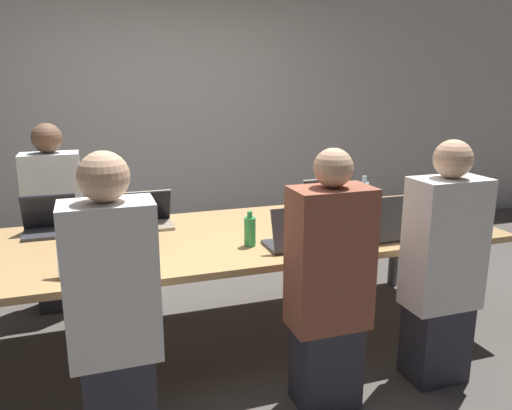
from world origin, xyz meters
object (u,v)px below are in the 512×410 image
(person_near_left, at_px, (114,310))
(laptop_far_midleft, at_px, (148,216))
(laptop_near_left, at_px, (95,256))
(person_far_left, at_px, (55,221))
(cup_near_right, at_px, (346,233))
(person_near_right, at_px, (442,269))
(cup_near_left, at_px, (143,254))
(person_near_midright, at_px, (329,287))
(bottle_near_midright, at_px, (250,231))
(stapler, at_px, (289,227))
(laptop_far_right, at_px, (322,201))
(cup_far_midleft, at_px, (111,226))
(laptop_near_midright, at_px, (295,237))
(bottle_far_left, at_px, (89,220))
(laptop_far_left, at_px, (50,222))
(laptop_near_right, at_px, (393,226))
(bottle_far_right, at_px, (364,197))

(person_near_left, xyz_separation_m, laptop_far_midleft, (0.29, 1.13, 0.12))
(laptop_near_left, height_order, person_far_left, person_far_left)
(cup_near_right, xyz_separation_m, laptop_far_midleft, (-1.11, 0.69, 0.03))
(person_near_right, bearing_deg, cup_near_left, -17.03)
(person_near_midright, distance_m, bottle_near_midright, 0.63)
(cup_near_right, bearing_deg, stapler, 132.60)
(laptop_far_right, bearing_deg, person_far_left, 164.93)
(cup_near_left, height_order, cup_far_midleft, same)
(laptop_near_midright, xyz_separation_m, stapler, (0.10, 0.33, -0.05))
(stapler, bearing_deg, bottle_far_left, 154.23)
(cup_near_right, height_order, person_near_left, person_near_left)
(cup_near_left, relative_size, laptop_far_left, 0.28)
(laptop_far_left, xyz_separation_m, person_far_left, (0.00, 0.47, -0.12))
(laptop_far_right, bearing_deg, cup_far_midleft, -177.14)
(cup_near_right, bearing_deg, cup_far_midleft, 155.46)
(laptop_far_midleft, bearing_deg, person_near_left, -104.44)
(person_far_left, bearing_deg, laptop_near_midright, -42.73)
(person_near_left, xyz_separation_m, stapler, (1.14, 0.72, 0.07))
(laptop_near_left, relative_size, bottle_near_midright, 1.67)
(laptop_near_right, relative_size, person_near_right, 0.26)
(person_near_left, height_order, bottle_near_midright, person_near_left)
(person_near_right, bearing_deg, laptop_near_right, -81.20)
(cup_near_right, distance_m, laptop_far_right, 0.72)
(cup_near_right, bearing_deg, laptop_near_left, -178.43)
(bottle_far_left, bearing_deg, laptop_far_right, 4.66)
(bottle_far_left, bearing_deg, bottle_near_midright, -28.15)
(laptop_far_left, bearing_deg, bottle_near_midright, -29.93)
(laptop_near_right, height_order, cup_near_right, laptop_near_right)
(person_near_right, height_order, person_near_left, person_near_left)
(cup_near_left, distance_m, laptop_far_left, 0.88)
(laptop_near_right, relative_size, bottle_far_right, 1.30)
(person_near_midright, relative_size, stapler, 8.75)
(laptop_far_midleft, bearing_deg, cup_near_right, -31.72)
(cup_near_left, xyz_separation_m, laptop_far_left, (-0.50, 0.73, 0.03))
(cup_near_right, relative_size, laptop_near_midright, 0.30)
(person_near_right, height_order, laptop_far_left, person_near_right)
(cup_near_right, height_order, person_far_left, person_far_left)
(cup_near_left, relative_size, bottle_far_right, 0.33)
(bottle_near_midright, bearing_deg, stapler, 30.71)
(laptop_near_midright, relative_size, person_near_midright, 0.23)
(laptop_near_right, height_order, laptop_far_left, laptop_near_right)
(person_near_right, relative_size, bottle_far_right, 5.07)
(cup_near_right, relative_size, cup_near_left, 1.05)
(person_far_left, bearing_deg, laptop_near_left, -78.29)
(cup_far_midleft, xyz_separation_m, person_near_midright, (1.00, -1.10, -0.11))
(cup_near_right, distance_m, laptop_far_left, 1.87)
(laptop_near_right, height_order, cup_far_midleft, laptop_near_right)
(person_near_right, height_order, cup_near_right, person_near_right)
(cup_far_midleft, xyz_separation_m, laptop_far_left, (-0.37, 0.11, 0.03))
(person_near_midright, height_order, bottle_near_midright, person_near_midright)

